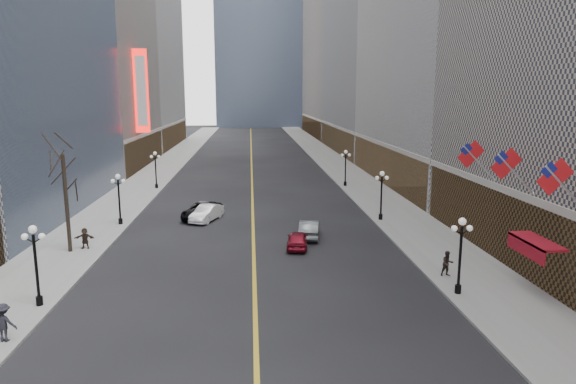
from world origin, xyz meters
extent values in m
cube|color=gray|center=(14.00, 70.00, 0.07)|extent=(6.00, 230.00, 0.15)
cube|color=gray|center=(-14.00, 70.00, 0.07)|extent=(6.00, 230.00, 0.15)
cube|color=gold|center=(0.00, 80.00, 0.01)|extent=(0.25, 200.00, 0.02)
cube|color=brown|center=(18.40, 68.00, 2.60)|extent=(2.80, 35.00, 5.00)
cube|color=#9B9B9E|center=(30.00, 106.00, 24.00)|extent=(26.00, 40.00, 48.00)
cube|color=brown|center=(18.40, 106.00, 2.60)|extent=(2.80, 39.00, 5.00)
cube|color=#A89B8B|center=(30.00, 149.00, 31.00)|extent=(26.00, 46.00, 62.00)
cube|color=brown|center=(18.40, 149.00, 2.60)|extent=(2.80, 45.00, 5.00)
cube|color=#A89B8B|center=(-30.00, 87.00, 25.00)|extent=(26.00, 30.00, 50.00)
cube|color=brown|center=(-18.40, 87.00, 2.60)|extent=(2.80, 29.00, 5.00)
cube|color=brown|center=(-18.40, 121.00, 2.60)|extent=(2.80, 37.00, 5.00)
cylinder|color=black|center=(11.80, 30.00, 0.40)|extent=(0.36, 0.36, 0.50)
cylinder|color=black|center=(11.80, 30.00, 2.15)|extent=(0.16, 0.16, 4.00)
sphere|color=white|center=(11.80, 30.00, 4.45)|extent=(0.44, 0.44, 0.44)
sphere|color=white|center=(11.35, 30.00, 4.05)|extent=(0.36, 0.36, 0.36)
sphere|color=white|center=(12.25, 30.00, 4.05)|extent=(0.36, 0.36, 0.36)
cylinder|color=black|center=(11.80, 48.00, 0.40)|extent=(0.36, 0.36, 0.50)
cylinder|color=black|center=(11.80, 48.00, 2.15)|extent=(0.16, 0.16, 4.00)
sphere|color=white|center=(11.80, 48.00, 4.45)|extent=(0.44, 0.44, 0.44)
sphere|color=white|center=(11.35, 48.00, 4.05)|extent=(0.36, 0.36, 0.36)
sphere|color=white|center=(12.25, 48.00, 4.05)|extent=(0.36, 0.36, 0.36)
cylinder|color=black|center=(11.80, 66.00, 0.40)|extent=(0.36, 0.36, 0.50)
cylinder|color=black|center=(11.80, 66.00, 2.15)|extent=(0.16, 0.16, 4.00)
sphere|color=white|center=(11.80, 66.00, 4.45)|extent=(0.44, 0.44, 0.44)
sphere|color=white|center=(11.35, 66.00, 4.05)|extent=(0.36, 0.36, 0.36)
sphere|color=white|center=(12.25, 66.00, 4.05)|extent=(0.36, 0.36, 0.36)
cylinder|color=black|center=(-11.80, 30.00, 0.40)|extent=(0.36, 0.36, 0.50)
cylinder|color=black|center=(-11.80, 30.00, 2.15)|extent=(0.16, 0.16, 4.00)
sphere|color=white|center=(-11.80, 30.00, 4.45)|extent=(0.44, 0.44, 0.44)
sphere|color=white|center=(-12.25, 30.00, 4.05)|extent=(0.36, 0.36, 0.36)
sphere|color=white|center=(-11.35, 30.00, 4.05)|extent=(0.36, 0.36, 0.36)
cylinder|color=black|center=(-11.80, 48.00, 0.40)|extent=(0.36, 0.36, 0.50)
cylinder|color=black|center=(-11.80, 48.00, 2.15)|extent=(0.16, 0.16, 4.00)
sphere|color=white|center=(-11.80, 48.00, 4.45)|extent=(0.44, 0.44, 0.44)
sphere|color=white|center=(-12.25, 48.00, 4.05)|extent=(0.36, 0.36, 0.36)
sphere|color=white|center=(-11.35, 48.00, 4.05)|extent=(0.36, 0.36, 0.36)
cylinder|color=black|center=(-11.80, 66.00, 0.40)|extent=(0.36, 0.36, 0.50)
cylinder|color=black|center=(-11.80, 66.00, 2.15)|extent=(0.16, 0.16, 4.00)
sphere|color=white|center=(-11.80, 66.00, 4.45)|extent=(0.44, 0.44, 0.44)
sphere|color=white|center=(-12.25, 66.00, 4.05)|extent=(0.36, 0.36, 0.36)
sphere|color=white|center=(-11.35, 66.00, 4.05)|extent=(0.36, 0.36, 0.36)
cylinder|color=#B2B2B7|center=(15.80, 27.00, 6.80)|extent=(2.49, 0.12, 2.49)
cube|color=red|center=(15.15, 27.00, 7.45)|extent=(1.94, 0.04, 1.94)
cube|color=navy|center=(14.80, 27.00, 7.80)|extent=(0.88, 0.06, 0.88)
cylinder|color=#B2B2B7|center=(15.80, 32.00, 6.80)|extent=(2.49, 0.12, 2.49)
cube|color=red|center=(15.15, 32.00, 7.45)|extent=(1.94, 0.04, 1.94)
cube|color=navy|center=(14.80, 32.00, 7.80)|extent=(0.88, 0.06, 0.88)
cylinder|color=#B2B2B7|center=(15.80, 37.00, 6.80)|extent=(2.49, 0.12, 2.49)
cube|color=red|center=(15.15, 37.00, 7.45)|extent=(1.94, 0.04, 1.94)
cube|color=navy|center=(14.80, 37.00, 7.80)|extent=(0.88, 0.06, 0.88)
cube|color=maroon|center=(16.30, 30.00, 3.20)|extent=(1.40, 4.00, 0.15)
cube|color=maroon|center=(15.65, 30.00, 2.80)|extent=(0.10, 4.00, 0.90)
cube|color=red|center=(-15.90, 80.00, 12.00)|extent=(2.00, 0.50, 12.00)
cube|color=white|center=(-15.85, 80.00, 12.00)|extent=(1.40, 0.55, 10.00)
cylinder|color=#2D231C|center=(-13.50, 40.00, 3.75)|extent=(0.28, 0.28, 7.20)
imported|color=white|center=(-4.27, 49.24, 0.73)|extent=(3.06, 4.71, 1.47)
imported|color=black|center=(-4.81, 50.21, 0.76)|extent=(3.99, 5.94, 1.51)
imported|color=maroon|center=(3.34, 40.11, 0.66)|extent=(2.02, 4.02, 1.31)
imported|color=#4D5155|center=(4.58, 42.93, 0.74)|extent=(2.26, 4.66, 1.47)
imported|color=black|center=(12.25, 32.87, 0.97)|extent=(0.84, 0.52, 1.64)
imported|color=black|center=(-11.73, 25.82, 1.08)|extent=(1.26, 0.68, 1.85)
imported|color=black|center=(-12.61, 40.65, 0.94)|extent=(1.48, 0.47, 1.58)
camera|label=1|loc=(-0.13, 2.58, 11.53)|focal=32.00mm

